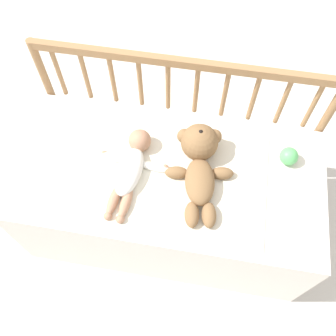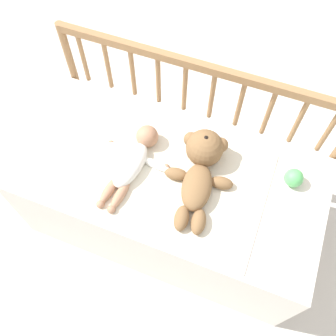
# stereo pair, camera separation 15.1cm
# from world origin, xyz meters

# --- Properties ---
(ground_plane) EXTENTS (12.00, 12.00, 0.00)m
(ground_plane) POSITION_xyz_m (0.00, 0.00, 0.00)
(ground_plane) COLOR silver
(crib_mattress) EXTENTS (1.31, 0.64, 0.52)m
(crib_mattress) POSITION_xyz_m (0.00, 0.00, 0.26)
(crib_mattress) COLOR white
(crib_mattress) RESTS_ON ground_plane
(crib_rail) EXTENTS (1.31, 0.04, 0.82)m
(crib_rail) POSITION_xyz_m (-0.00, 0.34, 0.59)
(crib_rail) COLOR #997047
(crib_rail) RESTS_ON ground_plane
(blanket) EXTENTS (0.85, 0.54, 0.01)m
(blanket) POSITION_xyz_m (-0.02, -0.03, 0.52)
(blanket) COLOR silver
(blanket) RESTS_ON crib_mattress
(teddy_bear) EXTENTS (0.29, 0.44, 0.16)m
(teddy_bear) POSITION_xyz_m (0.12, 0.04, 0.58)
(teddy_bear) COLOR olive
(teddy_bear) RESTS_ON crib_mattress
(baby) EXTENTS (0.33, 0.42, 0.10)m
(baby) POSITION_xyz_m (-0.15, -0.02, 0.55)
(baby) COLOR white
(baby) RESTS_ON crib_mattress
(toy_ball) EXTENTS (0.08, 0.08, 0.08)m
(toy_ball) POSITION_xyz_m (0.49, 0.14, 0.55)
(toy_ball) COLOR #59BF66
(toy_ball) RESTS_ON crib_mattress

